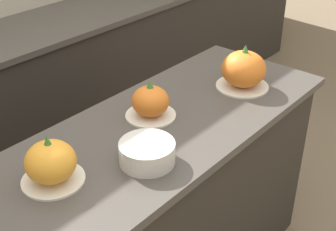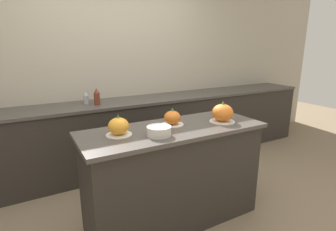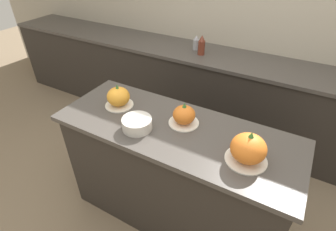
% 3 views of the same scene
% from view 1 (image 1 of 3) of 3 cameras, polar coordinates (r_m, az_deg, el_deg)
% --- Properties ---
extents(kitchen_island, '(1.63, 0.62, 0.91)m').
position_cam_1_polar(kitchen_island, '(2.08, -0.89, -11.86)').
color(kitchen_island, '#2D2823').
rests_on(kitchen_island, ground_plane).
extents(pumpkin_cake_left, '(0.21, 0.21, 0.18)m').
position_cam_1_polar(pumpkin_cake_left, '(1.53, -14.10, -5.66)').
color(pumpkin_cake_left, silver).
rests_on(pumpkin_cake_left, kitchen_island).
extents(pumpkin_cake_center, '(0.20, 0.20, 0.16)m').
position_cam_1_polar(pumpkin_cake_center, '(1.84, -2.16, 1.59)').
color(pumpkin_cake_center, silver).
rests_on(pumpkin_cake_center, kitchen_island).
extents(pumpkin_cake_right, '(0.24, 0.24, 0.20)m').
position_cam_1_polar(pumpkin_cake_right, '(2.09, 9.20, 5.49)').
color(pumpkin_cake_right, silver).
rests_on(pumpkin_cake_right, kitchen_island).
extents(mixing_bowl, '(0.19, 0.19, 0.08)m').
position_cam_1_polar(mixing_bowl, '(1.59, -2.56, -4.55)').
color(mixing_bowl, beige).
rests_on(mixing_bowl, kitchen_island).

